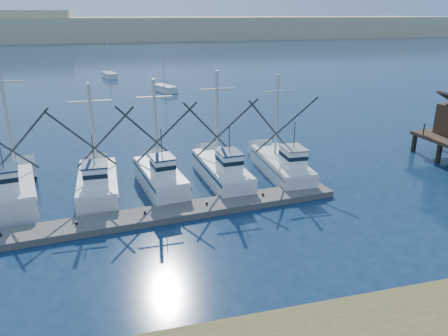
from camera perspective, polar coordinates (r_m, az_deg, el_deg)
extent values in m
plane|color=#0D2139|center=(22.77, 8.85, -12.57)|extent=(500.00, 500.00, 0.00)
cube|color=#5A5650|center=(27.09, -16.55, -7.15)|extent=(31.83, 5.20, 0.42)
cube|color=tan|center=(227.71, -13.78, 17.33)|extent=(360.00, 60.00, 10.00)
cube|color=silver|center=(32.16, -25.61, -2.87)|extent=(3.77, 7.83, 1.60)
cube|color=white|center=(29.87, -26.61, -1.49)|extent=(1.75, 2.06, 1.50)
cylinder|color=#B7B2A8|center=(32.06, -26.48, 5.85)|extent=(0.22, 0.22, 7.88)
cube|color=silver|center=(31.62, -16.14, -2.25)|extent=(2.65, 7.60, 1.37)
cube|color=white|center=(29.30, -16.40, -1.02)|extent=(1.52, 1.86, 1.50)
cylinder|color=#B7B2A8|center=(31.71, -16.78, 5.00)|extent=(0.22, 0.22, 6.24)
cube|color=silver|center=(31.43, -8.31, -1.62)|extent=(3.21, 7.17, 1.53)
cube|color=white|center=(29.25, -8.00, -0.07)|extent=(1.55, 1.85, 1.50)
cylinder|color=#B7B2A8|center=(31.40, -8.93, 5.77)|extent=(0.22, 0.22, 6.25)
cube|color=silver|center=(32.79, -0.32, -0.63)|extent=(2.90, 8.19, 1.39)
cube|color=white|center=(30.43, 0.68, 0.62)|extent=(1.52, 2.05, 1.50)
cylinder|color=#B7B2A8|center=(32.92, -0.95, 6.81)|extent=(0.22, 0.22, 6.71)
cube|color=silver|center=(34.35, 7.48, 0.08)|extent=(2.68, 8.24, 1.30)
cube|color=white|center=(32.08, 9.01, 1.22)|extent=(1.49, 2.03, 1.50)
cylinder|color=#B7B2A8|center=(34.53, 6.87, 6.80)|extent=(0.22, 0.22, 6.33)
cube|color=silver|center=(72.17, -7.77, 10.21)|extent=(3.60, 5.58, 0.90)
cylinder|color=#B7B2A8|center=(71.93, -7.96, 13.43)|extent=(0.12, 0.12, 7.20)
cube|color=silver|center=(90.10, -14.73, 11.61)|extent=(2.95, 5.80, 0.90)
cylinder|color=#B7B2A8|center=(89.97, -14.96, 14.18)|extent=(0.12, 0.12, 7.20)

